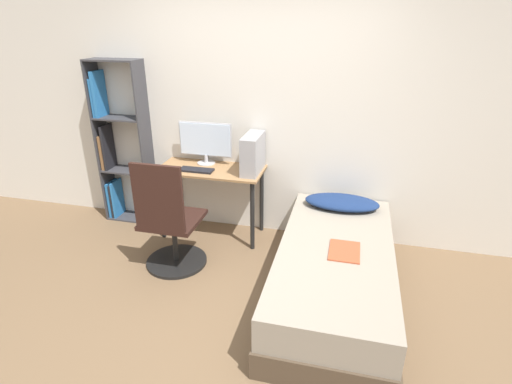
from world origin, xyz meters
The scene contains 11 objects.
ground_plane centered at (0.00, 0.00, 0.00)m, with size 14.00×14.00×0.00m, color brown.
wall_back centered at (0.00, 1.57, 1.25)m, with size 8.00×0.05×2.50m.
desk centered at (-0.45, 1.30, 0.63)m, with size 1.09×0.50×0.76m.
bookshelf centered at (-1.58, 1.42, 0.86)m, with size 0.57×0.25×1.80m.
office_chair centered at (-0.60, 0.60, 0.41)m, with size 0.58×0.58×1.09m.
bed centered at (0.90, 0.53, 0.24)m, with size 0.94×2.03×0.48m.
pillow centered at (0.90, 1.29, 0.53)m, with size 0.71×0.36×0.11m.
magazine centered at (0.96, 0.47, 0.48)m, with size 0.24×0.32×0.01m.
monitor centered at (-0.55, 1.44, 1.00)m, with size 0.57×0.19×0.44m.
keyboard centered at (-0.56, 1.20, 0.77)m, with size 0.35×0.13×0.02m.
pc_tower centered at (-0.01, 1.32, 0.95)m, with size 0.16×0.42×0.38m.
Camera 1 is at (0.93, -2.32, 2.19)m, focal length 28.00 mm.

